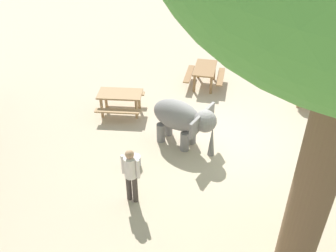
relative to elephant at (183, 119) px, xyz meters
name	(u,v)px	position (x,y,z in m)	size (l,w,h in m)	color
ground_plane	(220,142)	(-0.26, -1.18, -0.94)	(60.00, 60.00, 0.00)	#BAA88C
elephant	(183,119)	(0.00, 0.00, 0.00)	(2.00, 1.94, 1.47)	slate
person_handler	(131,172)	(-1.89, 2.01, 0.01)	(0.37, 0.40, 1.62)	#3F3833
wooden_bench	(315,100)	(0.43, -5.05, -0.47)	(1.38, 1.11, 0.88)	#9E7A51
picnic_table_near	(120,98)	(2.36, 1.45, -0.35)	(1.93, 1.94, 0.78)	#9E7A51
picnic_table_far	(205,72)	(3.37, -2.09, -0.35)	(2.03, 2.02, 0.78)	olive
feed_bucket	(134,161)	(-0.57, 1.66, -0.78)	(0.36, 0.36, 0.32)	gray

